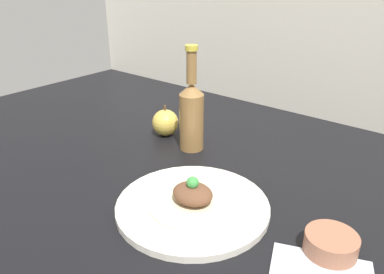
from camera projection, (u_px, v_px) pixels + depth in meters
ground_plane at (193, 184)px, 84.50cm from camera, size 180.00×110.00×4.00cm
plate at (193, 205)px, 71.98cm from camera, size 29.50×29.50×1.66cm
plated_food at (193, 196)px, 71.14cm from camera, size 17.42×17.42×5.76cm
cider_bottle at (192, 113)px, 92.84cm from camera, size 6.14×6.14×26.35cm
apple at (165, 123)px, 103.02cm from camera, size 7.30×7.30×8.70cm
dipping_bowl at (331, 245)px, 60.36cm from camera, size 8.55×8.55×3.69cm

